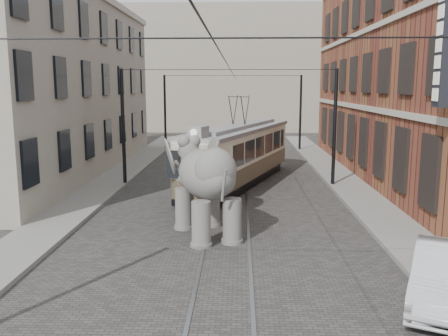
{
  "coord_description": "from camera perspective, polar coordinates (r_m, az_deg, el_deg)",
  "views": [
    {
      "loc": [
        0.4,
        -18.51,
        5.14
      ],
      "look_at": [
        -0.19,
        -0.73,
        2.1
      ],
      "focal_mm": 38.58,
      "sensor_mm": 36.0,
      "label": 1
    }
  ],
  "objects": [
    {
      "name": "brick_building",
      "position": [
        29.49,
        23.38,
        10.59
      ],
      "size": [
        8.0,
        26.0,
        12.0
      ],
      "primitive_type": "cube",
      "color": "maroon",
      "rests_on": "ground"
    },
    {
      "name": "catenary",
      "position": [
        23.61,
        0.43,
        4.5
      ],
      "size": [
        11.0,
        30.2,
        6.0
      ],
      "primitive_type": null,
      "color": "black",
      "rests_on": "ground"
    },
    {
      "name": "tram",
      "position": [
        25.17,
        1.78,
        3.25
      ],
      "size": [
        6.11,
        11.83,
        4.64
      ],
      "primitive_type": null,
      "rotation": [
        0.0,
        0.0,
        -0.33
      ],
      "color": "beige",
      "rests_on": "ground"
    },
    {
      "name": "stucco_building",
      "position": [
        30.7,
        -20.15,
        8.85
      ],
      "size": [
        7.0,
        24.0,
        10.0
      ],
      "primitive_type": "cube",
      "color": "gray",
      "rests_on": "ground"
    },
    {
      "name": "ground",
      "position": [
        19.21,
        0.64,
        -5.82
      ],
      "size": [
        120.0,
        120.0,
        0.0
      ],
      "primitive_type": "plane",
      "color": "#403E3B"
    },
    {
      "name": "sidewalk_right",
      "position": [
        19.99,
        18.19,
        -5.48
      ],
      "size": [
        2.0,
        60.0,
        0.15
      ],
      "primitive_type": "cube",
      "color": "slate",
      "rests_on": "ground"
    },
    {
      "name": "tram_rails",
      "position": [
        19.21,
        0.64,
        -5.79
      ],
      "size": [
        1.54,
        80.0,
        0.02
      ],
      "primitive_type": null,
      "color": "slate",
      "rests_on": "ground"
    },
    {
      "name": "elephant",
      "position": [
        16.52,
        -2.07,
        -2.44
      ],
      "size": [
        4.82,
        6.17,
        3.33
      ],
      "primitive_type": null,
      "rotation": [
        0.0,
        0.0,
        0.38
      ],
      "color": "#605D59",
      "rests_on": "ground"
    },
    {
      "name": "parked_car",
      "position": [
        12.85,
        24.84,
        -11.49
      ],
      "size": [
        3.07,
        4.43,
        1.38
      ],
      "primitive_type": "imported",
      "rotation": [
        0.0,
        0.0,
        -0.42
      ],
      "color": "#B7B8BC",
      "rests_on": "ground"
    },
    {
      "name": "distant_block",
      "position": [
        58.54,
        1.53,
        11.51
      ],
      "size": [
        28.0,
        10.0,
        14.0
      ],
      "primitive_type": "cube",
      "color": "gray",
      "rests_on": "ground"
    },
    {
      "name": "sidewalk_left",
      "position": [
        20.39,
        -18.02,
        -5.17
      ],
      "size": [
        2.0,
        60.0,
        0.15
      ],
      "primitive_type": "cube",
      "color": "slate",
      "rests_on": "ground"
    }
  ]
}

